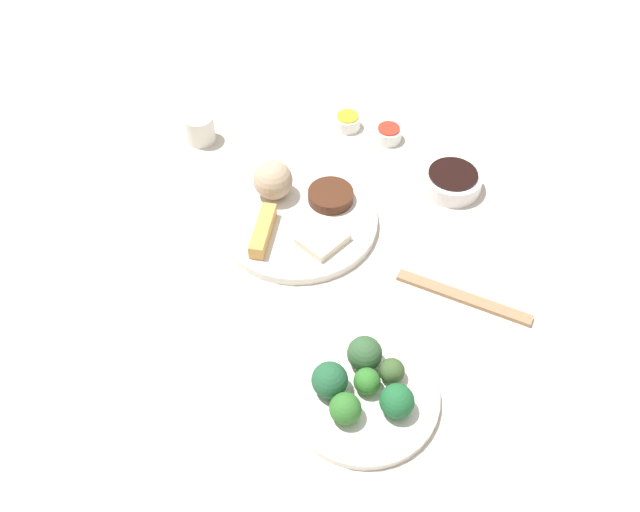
{
  "coord_description": "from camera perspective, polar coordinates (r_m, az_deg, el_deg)",
  "views": [
    {
      "loc": [
        0.73,
        0.32,
        0.89
      ],
      "look_at": [
        0.07,
        0.03,
        0.06
      ],
      "focal_mm": 38.11,
      "sensor_mm": 36.0,
      "label": 1
    }
  ],
  "objects": [
    {
      "name": "broccoli_floret_1",
      "position": [
        0.99,
        6.05,
        -9.56
      ],
      "size": [
        0.04,
        0.04,
        0.04
      ],
      "primitive_type": "sphere",
      "color": "#3A572C",
      "rests_on": "broccoli_plate"
    },
    {
      "name": "main_plate",
      "position": [
        1.2,
        -1.87,
        2.99
      ],
      "size": [
        0.28,
        0.28,
        0.02
      ],
      "primitive_type": "cylinder",
      "color": "white",
      "rests_on": "tabletop"
    },
    {
      "name": "spring_roll",
      "position": [
        1.15,
        -4.82,
        2.13
      ],
      "size": [
        0.11,
        0.05,
        0.03
      ],
      "primitive_type": "cube",
      "rotation": [
        0.0,
        0.0,
        0.25
      ],
      "color": "gold",
      "rests_on": "main_plate"
    },
    {
      "name": "rice_scoop",
      "position": [
        1.21,
        -3.97,
        6.38
      ],
      "size": [
        0.07,
        0.07,
        0.07
      ],
      "primitive_type": "sphere",
      "color": "tan",
      "rests_on": "main_plate"
    },
    {
      "name": "broccoli_floret_5",
      "position": [
        0.99,
        3.77,
        -8.17
      ],
      "size": [
        0.05,
        0.05,
        0.05
      ],
      "primitive_type": "sphere",
      "color": "#335934",
      "rests_on": "broccoli_plate"
    },
    {
      "name": "chopsticks_pair",
      "position": [
        1.11,
        11.94,
        -3.42
      ],
      "size": [
        0.02,
        0.22,
        0.01
      ],
      "primitive_type": "cube",
      "rotation": [
        0.0,
        0.0,
        1.55
      ],
      "color": "#A07753",
      "rests_on": "tabletop"
    },
    {
      "name": "sauce_ramekin_sweet_and_sour_liquid",
      "position": [
        1.36,
        5.8,
        10.6
      ],
      "size": [
        0.04,
        0.04,
        0.0
      ],
      "primitive_type": "cylinder",
      "color": "red",
      "rests_on": "sauce_ramekin_sweet_and_sour"
    },
    {
      "name": "soy_sauce_bowl",
      "position": [
        1.28,
        11.01,
        6.17
      ],
      "size": [
        0.11,
        0.11,
        0.03
      ],
      "primitive_type": "cylinder",
      "color": "white",
      "rests_on": "tabletop"
    },
    {
      "name": "sauce_ramekin_sweet_and_sour",
      "position": [
        1.37,
        5.75,
        10.13
      ],
      "size": [
        0.05,
        0.05,
        0.03
      ],
      "primitive_type": "cylinder",
      "color": "white",
      "rests_on": "tabletop"
    },
    {
      "name": "broccoli_floret_0",
      "position": [
        0.97,
        3.97,
        -10.45
      ],
      "size": [
        0.04,
        0.04,
        0.04
      ],
      "primitive_type": "sphere",
      "color": "#317429",
      "rests_on": "broccoli_plate"
    },
    {
      "name": "sauce_ramekin_hot_mustard_liquid",
      "position": [
        1.39,
        2.33,
        11.65
      ],
      "size": [
        0.04,
        0.04,
        0.0
      ],
      "primitive_type": "cylinder",
      "color": "yellow",
      "rests_on": "sauce_ramekin_hot_mustard"
    },
    {
      "name": "broccoli_floret_3",
      "position": [
        0.95,
        2.14,
        -12.68
      ],
      "size": [
        0.04,
        0.04,
        0.04
      ],
      "primitive_type": "sphere",
      "color": "#32712B",
      "rests_on": "broccoli_plate"
    },
    {
      "name": "soy_sauce_bowl_liquid",
      "position": [
        1.27,
        11.13,
        6.78
      ],
      "size": [
        0.09,
        0.09,
        0.0
      ],
      "primitive_type": "cylinder",
      "color": "black",
      "rests_on": "soy_sauce_bowl"
    },
    {
      "name": "broccoli_plate",
      "position": [
        0.99,
        3.64,
        -11.62
      ],
      "size": [
        0.22,
        0.22,
        0.01
      ],
      "primitive_type": "cylinder",
      "color": "white",
      "rests_on": "tabletop"
    },
    {
      "name": "broccoli_floret_2",
      "position": [
        0.96,
        0.82,
        -10.37
      ],
      "size": [
        0.05,
        0.05,
        0.05
      ],
      "primitive_type": "sphere",
      "color": "#235B37",
      "rests_on": "broccoli_plate"
    },
    {
      "name": "sauce_ramekin_hot_mustard",
      "position": [
        1.4,
        2.31,
        11.18
      ],
      "size": [
        0.05,
        0.05,
        0.03
      ],
      "primitive_type": "cylinder",
      "color": "white",
      "rests_on": "tabletop"
    },
    {
      "name": "broccoli_floret_4",
      "position": [
        0.96,
        6.47,
        -12.0
      ],
      "size": [
        0.05,
        0.05,
        0.05
      ],
      "primitive_type": "sphere",
      "color": "#206334",
      "rests_on": "broccoli_plate"
    },
    {
      "name": "tabletop",
      "position": [
        1.19,
        0.24,
        1.26
      ],
      "size": [
        2.2,
        2.2,
        0.02
      ],
      "primitive_type": "cube",
      "color": "beige",
      "rests_on": "ground"
    },
    {
      "name": "stir_fry_heap",
      "position": [
        1.21,
        0.9,
        5.09
      ],
      "size": [
        0.08,
        0.08,
        0.02
      ],
      "primitive_type": "cylinder",
      "color": "#482515",
      "rests_on": "main_plate"
    },
    {
      "name": "crab_rangoon_wonton",
      "position": [
        1.15,
        0.27,
        1.43
      ],
      "size": [
        0.09,
        0.08,
        0.01
      ],
      "primitive_type": "cube",
      "rotation": [
        0.0,
        0.0,
        -0.34
      ],
      "color": "beige",
      "rests_on": "main_plate"
    },
    {
      "name": "teacup",
      "position": [
        1.37,
        -10.05,
        10.48
      ],
      "size": [
        0.06,
        0.06,
        0.06
      ],
      "primitive_type": "cylinder",
      "color": "silver",
      "rests_on": "tabletop"
    }
  ]
}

